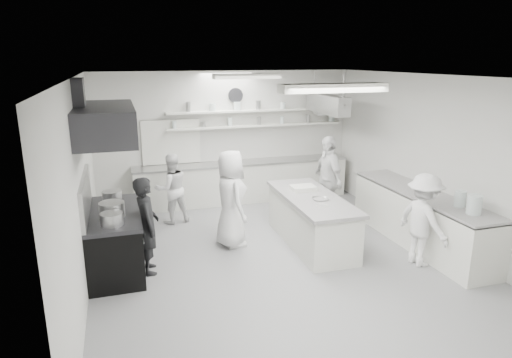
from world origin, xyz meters
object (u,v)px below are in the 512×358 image
object	(u,v)px
stove	(115,242)
cook_stove	(147,225)
right_counter	(420,219)
cook_back	(172,189)
back_counter	(243,182)
prep_island	(311,221)

from	to	relation	value
stove	cook_stove	world-z (taller)	cook_stove
stove	right_counter	xyz separation A→B (m)	(5.25, -0.60, 0.02)
cook_stove	cook_back	xyz separation A→B (m)	(0.63, 2.11, -0.05)
back_counter	cook_stove	xyz separation A→B (m)	(-2.41, -3.07, 0.31)
stove	back_counter	size ratio (longest dim) A/B	0.36
back_counter	cook_back	bearing A→B (deg)	-151.62
right_counter	cook_stove	size ratio (longest dim) A/B	2.14
stove	prep_island	world-z (taller)	stove
cook_stove	right_counter	bearing A→B (deg)	-95.55
stove	back_counter	bearing A→B (deg)	43.99
cook_back	prep_island	bearing A→B (deg)	128.82
stove	right_counter	size ratio (longest dim) A/B	0.55
prep_island	cook_stove	distance (m)	2.93
prep_island	cook_stove	bearing A→B (deg)	-173.48
stove	cook_stove	xyz separation A→B (m)	(0.49, -0.27, 0.32)
right_counter	cook_back	world-z (taller)	cook_back
cook_stove	back_counter	bearing A→B (deg)	-39.66
right_counter	cook_stove	world-z (taller)	cook_stove
right_counter	cook_back	bearing A→B (deg)	149.39
back_counter	cook_stove	distance (m)	3.91
right_counter	cook_stove	xyz separation A→B (m)	(-4.76, 0.33, 0.30)
right_counter	prep_island	bearing A→B (deg)	162.00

